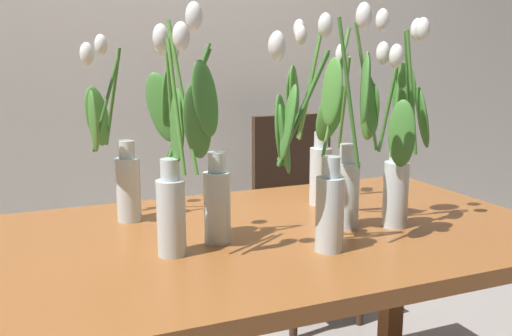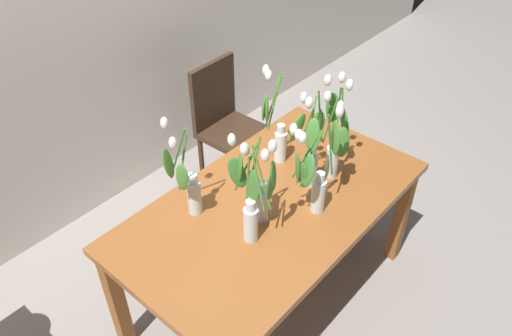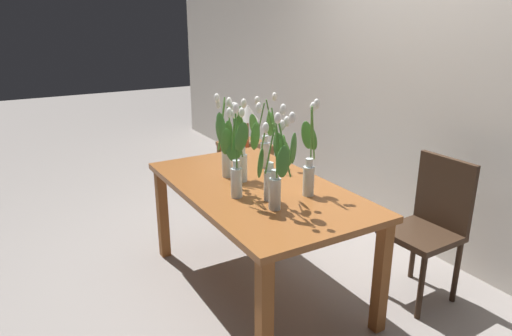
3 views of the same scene
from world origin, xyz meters
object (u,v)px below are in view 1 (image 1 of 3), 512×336
(tulip_vase_5, at_px, (118,161))
(tulip_vase_6, at_px, (202,172))
(tulip_vase_1, at_px, (346,149))
(tulip_vase_3, at_px, (312,144))
(dining_chair, at_px, (302,204))
(dining_table, at_px, (258,264))
(tulip_vase_0, at_px, (177,165))
(tulip_vase_4, at_px, (398,145))
(tulip_vase_2, at_px, (317,158))

(tulip_vase_5, distance_m, tulip_vase_6, 0.32)
(tulip_vase_1, distance_m, tulip_vase_5, 0.63)
(tulip_vase_3, height_order, dining_chair, tulip_vase_3)
(dining_chair, bearing_deg, dining_table, -123.49)
(tulip_vase_6, bearing_deg, tulip_vase_0, -143.09)
(tulip_vase_5, bearing_deg, dining_table, -37.96)
(tulip_vase_1, bearing_deg, tulip_vase_4, -21.28)
(tulip_vase_2, bearing_deg, tulip_vase_0, 162.82)
(tulip_vase_2, height_order, tulip_vase_5, tulip_vase_2)
(tulip_vase_4, xyz_separation_m, tulip_vase_5, (-0.69, 0.34, -0.05))
(tulip_vase_0, relative_size, tulip_vase_4, 1.02)
(tulip_vase_1, bearing_deg, dining_chair, 68.92)
(tulip_vase_3, distance_m, tulip_vase_5, 0.59)
(tulip_vase_2, relative_size, tulip_vase_6, 1.09)
(tulip_vase_1, distance_m, dining_chair, 1.12)
(tulip_vase_1, xyz_separation_m, dining_chair, (0.37, 0.97, -0.43))
(tulip_vase_5, bearing_deg, tulip_vase_0, -76.64)
(dining_table, height_order, tulip_vase_4, tulip_vase_4)
(tulip_vase_6, bearing_deg, tulip_vase_4, -6.05)
(tulip_vase_0, bearing_deg, tulip_vase_6, 36.91)
(dining_table, bearing_deg, tulip_vase_4, -13.72)
(tulip_vase_5, bearing_deg, dining_chair, 35.95)
(tulip_vase_2, height_order, tulip_vase_6, tulip_vase_2)
(dining_table, xyz_separation_m, tulip_vase_4, (0.37, -0.09, 0.32))
(tulip_vase_0, height_order, tulip_vase_1, tulip_vase_1)
(dining_table, relative_size, tulip_vase_4, 2.86)
(tulip_vase_0, height_order, tulip_vase_6, tulip_vase_0)
(tulip_vase_3, bearing_deg, dining_table, -142.79)
(tulip_vase_0, xyz_separation_m, tulip_vase_4, (0.61, 0.00, 0.01))
(tulip_vase_6, bearing_deg, dining_table, 11.77)
(tulip_vase_2, distance_m, tulip_vase_3, 0.44)
(dining_table, relative_size, tulip_vase_1, 2.74)
(tulip_vase_1, relative_size, tulip_vase_3, 1.02)
(dining_table, xyz_separation_m, tulip_vase_6, (-0.16, -0.03, 0.28))
(dining_chair, bearing_deg, tulip_vase_4, -103.38)
(dining_chair, bearing_deg, tulip_vase_3, -115.45)
(tulip_vase_2, xyz_separation_m, tulip_vase_4, (0.30, 0.10, -0.00))
(tulip_vase_0, distance_m, dining_chair, 1.39)
(tulip_vase_4, bearing_deg, tulip_vase_5, 153.78)
(tulip_vase_1, relative_size, tulip_vase_6, 1.10)
(dining_table, xyz_separation_m, dining_chair, (0.61, 0.93, -0.12))
(tulip_vase_1, bearing_deg, tulip_vase_5, 152.69)
(tulip_vase_5, bearing_deg, tulip_vase_2, -48.21)
(dining_chair, bearing_deg, tulip_vase_5, -144.05)
(tulip_vase_0, relative_size, tulip_vase_1, 0.98)
(dining_table, distance_m, tulip_vase_5, 0.48)
(tulip_vase_2, bearing_deg, tulip_vase_5, 131.79)
(tulip_vase_2, height_order, dining_chair, tulip_vase_2)
(tulip_vase_3, bearing_deg, dining_chair, 64.55)
(dining_table, bearing_deg, tulip_vase_0, -159.13)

